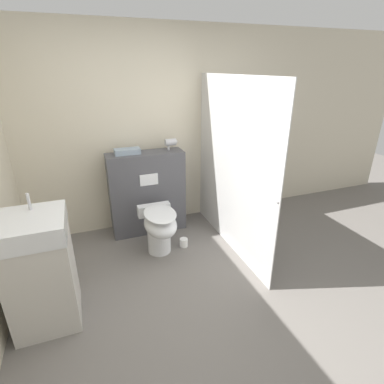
% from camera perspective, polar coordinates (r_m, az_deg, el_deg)
% --- Properties ---
extents(ground_plane, '(12.00, 12.00, 0.00)m').
position_cam_1_polar(ground_plane, '(2.85, 3.74, -22.05)').
color(ground_plane, slate).
extents(wall_back, '(8.00, 0.06, 2.50)m').
position_cam_1_polar(wall_back, '(3.91, -7.44, 11.41)').
color(wall_back, beige).
rests_on(wall_back, ground_plane).
extents(partition_panel, '(0.94, 0.30, 1.05)m').
position_cam_1_polar(partition_panel, '(3.85, -8.51, -0.16)').
color(partition_panel, '#4C4C51').
rests_on(partition_panel, ground_plane).
extents(shower_glass, '(0.04, 1.80, 1.94)m').
position_cam_1_polar(shower_glass, '(3.35, 7.59, 4.55)').
color(shower_glass, silver).
rests_on(shower_glass, ground_plane).
extents(toilet, '(0.38, 0.60, 0.55)m').
position_cam_1_polar(toilet, '(3.41, -6.22, -6.60)').
color(toilet, white).
rests_on(toilet, ground_plane).
extents(sink_vanity, '(0.50, 0.54, 1.11)m').
position_cam_1_polar(sink_vanity, '(2.78, -26.81, -13.24)').
color(sink_vanity, beige).
rests_on(sink_vanity, ground_plane).
extents(hair_drier, '(0.16, 0.09, 0.14)m').
position_cam_1_polar(hair_drier, '(3.75, -4.00, 9.42)').
color(hair_drier, '#B7B7BC').
rests_on(hair_drier, partition_panel).
extents(folded_towel, '(0.30, 0.15, 0.06)m').
position_cam_1_polar(folded_towel, '(3.65, -12.22, 7.58)').
color(folded_towel, '#8C9EAD').
rests_on(folded_towel, partition_panel).
extents(spare_toilet_roll, '(0.10, 0.10, 0.10)m').
position_cam_1_polar(spare_toilet_roll, '(3.66, -1.59, -9.58)').
color(spare_toilet_roll, white).
rests_on(spare_toilet_roll, ground_plane).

